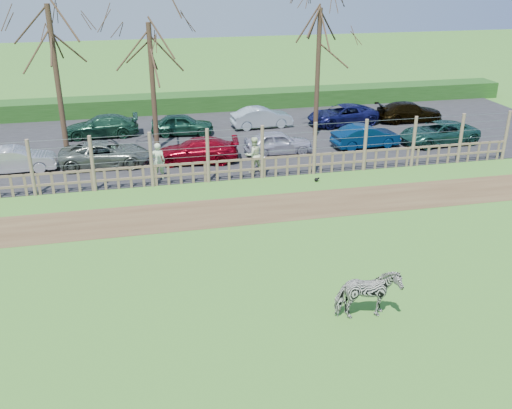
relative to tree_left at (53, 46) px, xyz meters
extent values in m
plane|color=#679F37|center=(6.50, -12.50, -5.62)|extent=(120.00, 120.00, 0.00)
cube|color=brown|center=(6.50, -8.00, -5.61)|extent=(34.00, 2.80, 0.01)
cube|color=#232326|center=(6.50, 2.00, -5.60)|extent=(44.00, 13.00, 0.04)
cube|color=#1E4716|center=(6.50, 9.00, -5.07)|extent=(46.00, 2.00, 1.10)
cube|color=brown|center=(6.50, -4.50, -5.17)|extent=(30.00, 0.06, 0.10)
cube|color=brown|center=(6.50, -4.50, -4.67)|extent=(30.00, 0.06, 0.10)
cylinder|color=brown|center=(-1.00, -4.50, -4.37)|extent=(0.16, 0.16, 2.50)
cylinder|color=brown|center=(1.50, -4.50, -4.37)|extent=(0.16, 0.16, 2.50)
cylinder|color=brown|center=(4.00, -4.50, -4.37)|extent=(0.16, 0.16, 2.50)
cylinder|color=brown|center=(6.50, -4.50, -4.37)|extent=(0.16, 0.16, 2.50)
cylinder|color=brown|center=(9.00, -4.50, -4.37)|extent=(0.16, 0.16, 2.50)
cylinder|color=brown|center=(11.50, -4.50, -4.37)|extent=(0.16, 0.16, 2.50)
cylinder|color=brown|center=(14.00, -4.50, -4.37)|extent=(0.16, 0.16, 2.50)
cylinder|color=brown|center=(16.50, -4.50, -4.37)|extent=(0.16, 0.16, 2.50)
cylinder|color=brown|center=(19.00, -4.50, -4.37)|extent=(0.16, 0.16, 2.50)
cylinder|color=brown|center=(21.50, -4.50, -4.37)|extent=(0.16, 0.16, 2.50)
cylinder|color=gray|center=(6.50, -4.50, -4.37)|extent=(30.00, 0.02, 0.02)
cylinder|color=gray|center=(6.50, -4.50, -3.97)|extent=(30.00, 0.02, 0.02)
cylinder|color=gray|center=(6.50, -4.50, -3.57)|extent=(30.00, 0.02, 0.02)
cylinder|color=gray|center=(6.50, -4.50, -3.22)|extent=(30.00, 0.02, 0.02)
cylinder|color=#3D2B1E|center=(0.00, 0.00, -1.87)|extent=(0.26, 0.26, 7.50)
cylinder|color=#3D2B1E|center=(4.50, 1.00, -2.37)|extent=(0.26, 0.26, 6.50)
cylinder|color=#3D2B1E|center=(13.50, 1.50, -2.12)|extent=(0.26, 0.26, 7.00)
imported|color=gray|center=(9.34, -16.08, -4.87)|extent=(1.79, 0.86, 1.50)
imported|color=beige|center=(4.33, -3.73, -4.71)|extent=(0.70, 0.54, 1.72)
imported|color=beige|center=(8.75, -3.78, -4.71)|extent=(0.96, 0.82, 1.72)
sphere|color=black|center=(11.30, -5.50, -5.53)|extent=(0.18, 0.18, 0.18)
sphere|color=black|center=(11.41, -5.50, -5.46)|extent=(0.09, 0.09, 0.09)
imported|color=#B9B6BB|center=(-2.20, -1.33, -4.98)|extent=(3.73, 1.55, 1.20)
imported|color=#5D655A|center=(1.90, -1.34, -4.98)|extent=(4.37, 2.12, 1.20)
imported|color=maroon|center=(6.30, -1.73, -4.98)|extent=(4.30, 2.15, 1.20)
imported|color=#B7B4C6|center=(10.58, -1.28, -4.98)|extent=(3.52, 1.42, 1.20)
imported|color=#062650|center=(15.44, -1.21, -4.98)|extent=(3.75, 1.62, 1.20)
imported|color=#1B443A|center=(19.56, -1.48, -4.98)|extent=(4.47, 2.34, 1.20)
imported|color=#1B442F|center=(1.57, 3.89, -4.98)|extent=(4.14, 1.70, 1.20)
imported|color=#194431|center=(6.09, 3.29, -4.98)|extent=(3.66, 1.82, 1.20)
imported|color=#B0C0C8|center=(10.89, 3.84, -4.98)|extent=(3.73, 1.54, 1.20)
imported|color=#121549|center=(15.83, 3.39, -4.98)|extent=(4.53, 2.49, 1.20)
imported|color=black|center=(20.16, 3.21, -4.98)|extent=(4.16, 1.75, 1.20)
camera|label=1|loc=(3.40, -28.66, 3.72)|focal=40.00mm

